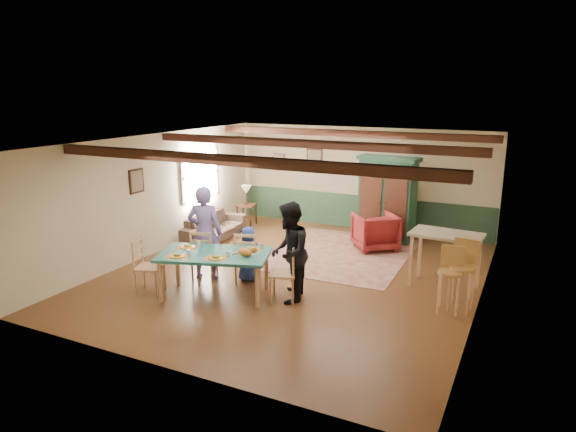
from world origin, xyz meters
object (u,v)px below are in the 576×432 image
at_px(sofa, 215,226).
at_px(table_lamp, 246,195).
at_px(person_man, 205,233).
at_px(person_woman, 289,252).
at_px(dining_chair_far_left, 204,255).
at_px(bar_stool_left, 450,280).
at_px(cat, 245,251).
at_px(end_table, 247,215).
at_px(counter_table, 445,260).
at_px(armoire, 387,199).
at_px(dining_chair_end_right, 283,272).
at_px(dining_table, 215,275).
at_px(person_child, 249,254).
at_px(armchair, 375,231).
at_px(dining_chair_end_left, 149,266).
at_px(bar_stool_right, 462,276).
at_px(dining_chair_far_right, 248,256).

height_order(sofa, table_lamp, table_lamp).
relative_size(person_man, person_woman, 1.05).
bearing_deg(dining_chair_far_left, sofa, -78.03).
bearing_deg(table_lamp, bar_stool_left, -30.06).
relative_size(person_woman, sofa, 0.86).
xyz_separation_m(cat, end_table, (-2.62, 4.48, -0.62)).
bearing_deg(person_woman, dining_chair_far_left, -113.57).
bearing_deg(counter_table, person_woman, -142.45).
height_order(person_woman, armoire, armoire).
xyz_separation_m(person_woman, table_lamp, (-3.31, 4.14, -0.04)).
xyz_separation_m(dining_chair_end_right, armoire, (0.62, 4.48, 0.53)).
height_order(dining_chair_end_right, person_woman, person_woman).
bearing_deg(counter_table, bar_stool_left, -76.73).
bearing_deg(dining_table, person_woman, 18.12).
bearing_deg(person_child, armchair, -136.61).
relative_size(dining_table, armchair, 2.07).
bearing_deg(sofa, end_table, -8.46).
height_order(dining_chair_end_right, sofa, dining_chair_end_right).
xyz_separation_m(dining_chair_end_left, armoire, (2.98, 5.25, 0.53)).
height_order(armchair, table_lamp, table_lamp).
height_order(dining_chair_end_right, end_table, dining_chair_end_right).
bearing_deg(bar_stool_right, person_man, -166.90).
xyz_separation_m(dining_chair_end_left, person_man, (0.50, 1.07, 0.42)).
height_order(dining_chair_end_left, person_man, person_man).
height_order(armoire, counter_table, armoire).
bearing_deg(dining_chair_far_right, bar_stool_left, 165.77).
bearing_deg(person_woman, cat, -81.87).
relative_size(person_man, bar_stool_right, 1.54).
xyz_separation_m(dining_chair_end_left, cat, (1.78, 0.47, 0.39)).
height_order(dining_chair_end_right, armchair, dining_chair_end_right).
relative_size(dining_chair_end_left, armchair, 1.09).
relative_size(dining_chair_far_right, cat, 2.64).
distance_m(person_woman, sofa, 4.38).
bearing_deg(person_man, table_lamp, -88.97).
distance_m(person_child, table_lamp, 4.22).
bearing_deg(sofa, armoire, -71.00).
distance_m(dining_chair_end_right, bar_stool_right, 3.04).
bearing_deg(counter_table, sofa, 171.22).
bearing_deg(dining_chair_end_right, dining_table, -90.00).
xyz_separation_m(dining_chair_far_left, counter_table, (4.30, 1.63, 0.02)).
height_order(dining_chair_end_right, table_lamp, table_lamp).
height_order(person_man, bar_stool_right, person_man).
distance_m(person_child, cat, 1.05).
xyz_separation_m(dining_chair_end_right, table_lamp, (-3.20, 4.17, 0.33)).
height_order(table_lamp, counter_table, table_lamp).
bearing_deg(person_child, person_man, 0.00).
height_order(dining_table, dining_chair_far_left, dining_chair_far_left).
bearing_deg(end_table, dining_chair_end_left, -80.31).
height_order(person_woman, armchair, person_woman).
height_order(dining_table, bar_stool_left, bar_stool_left).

